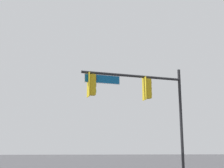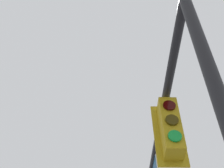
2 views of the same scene
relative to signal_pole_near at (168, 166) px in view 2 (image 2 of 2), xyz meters
The scene contains 1 object.
signal_pole_near is the anchor object (origin of this frame).
Camera 2 is at (-7.95, -5.29, 1.98)m, focal length 50.00 mm.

